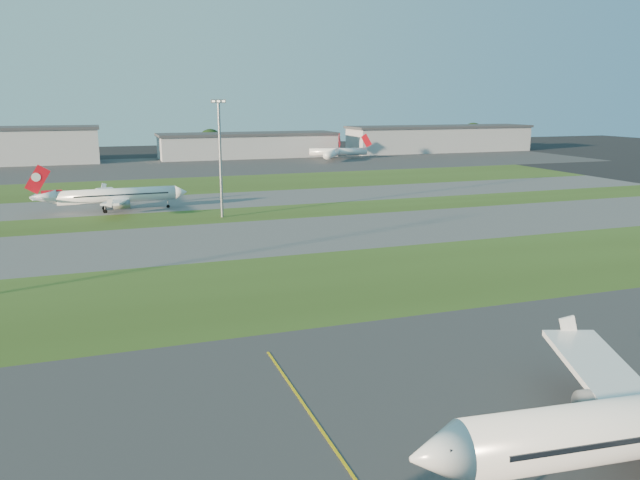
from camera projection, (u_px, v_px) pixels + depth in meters
name	position (u px, v px, depth m)	size (l,w,h in m)	color
grass_strip_a	(190.00, 296.00, 83.15)	(300.00, 34.00, 0.01)	#314517
taxiway_a	(164.00, 244.00, 113.53)	(300.00, 32.00, 0.01)	#515154
grass_strip_b	(153.00, 220.00, 136.54)	(300.00, 18.00, 0.01)	#314517
taxiway_b	(145.00, 204.00, 156.79)	(300.00, 26.00, 0.01)	#515154
grass_strip_c	(137.00, 188.00, 187.16)	(300.00, 40.00, 0.01)	#314517
apron_far	(128.00, 168.00, 242.39)	(400.00, 80.00, 0.01)	#333335
airliner_taxiing	(116.00, 196.00, 146.65)	(33.10, 28.07, 10.33)	white
mini_jet_near	(333.00, 153.00, 271.09)	(17.01, 24.94, 9.48)	white
mini_jet_far	(339.00, 151.00, 279.48)	(28.48, 7.51, 9.48)	white
light_mast_centre	(220.00, 151.00, 136.33)	(3.20, 0.70, 25.80)	gray
hangar_west	(8.00, 146.00, 253.74)	(71.40, 23.00, 15.20)	#ACAFB5
hangar_east	(248.00, 145.00, 286.61)	(81.60, 23.00, 11.20)	#ACAFB5
hangar_far_east	(440.00, 139.00, 318.81)	(96.90, 23.00, 13.20)	#ACAFB5
tree_mid_west	(75.00, 147.00, 272.37)	(9.90, 9.90, 10.80)	black
tree_mid_east	(210.00, 141.00, 294.37)	(11.55, 11.55, 12.60)	black
tree_east	(358.00, 140.00, 316.99)	(10.45, 10.45, 11.40)	black
tree_far_east	(473.00, 134.00, 343.09)	(12.65, 12.65, 13.80)	black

